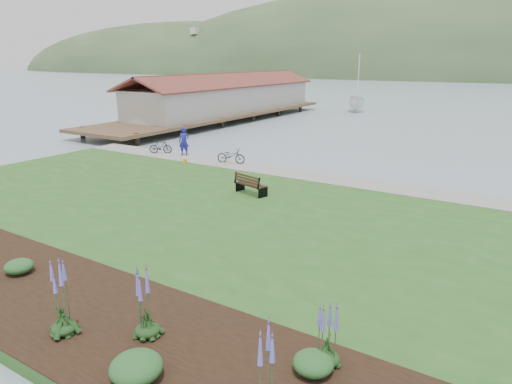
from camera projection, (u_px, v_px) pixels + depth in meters
ground at (228, 212)px, 21.59m from camera, size 600.00×600.00×0.00m
lawn at (201, 220)px, 19.91m from camera, size 34.00×20.00×0.40m
shoreline_path at (296, 174)px, 27.07m from camera, size 34.00×2.20×0.03m
garden_bed at (103, 318)px, 11.98m from camera, size 24.00×4.40×0.04m
pier_pavilion at (226, 97)px, 53.42m from camera, size 8.00×36.00×5.40m
park_bench at (250, 184)px, 22.86m from camera, size 1.87×1.12×1.08m
person at (184, 139)px, 31.91m from camera, size 1.01×0.86×2.34m
bicycle_a at (231, 156)px, 29.69m from camera, size 1.06×2.02×1.01m
bicycle_b at (160, 147)px, 32.78m from camera, size 1.22×1.65×0.98m
sailboat at (356, 112)px, 62.55m from camera, size 12.06×12.16×24.32m
pannier at (185, 161)px, 29.78m from camera, size 0.24×0.31×0.29m
echium_0 at (60, 300)px, 11.03m from camera, size 0.62×0.62×2.27m
echium_1 at (145, 303)px, 10.94m from camera, size 0.62×0.62×2.12m
echium_2 at (267, 383)px, 8.38m from camera, size 0.62×0.62×2.12m
echium_3 at (327, 336)px, 9.95m from camera, size 0.62×0.62×1.81m
shrub_0 at (19, 266)px, 14.43m from camera, size 0.88×0.88×0.44m
shrub_1 at (136, 367)px, 9.61m from camera, size 1.13×1.13×0.56m
shrub_2 at (313, 363)px, 9.83m from camera, size 0.90×0.90×0.45m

